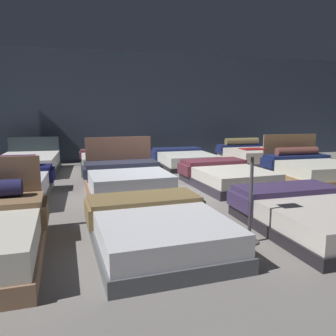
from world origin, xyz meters
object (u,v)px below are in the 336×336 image
at_px(bed_6, 226,176).
at_px(bed_7, 311,169).
at_px(bed_1, 157,228).
at_px(bed_10, 184,159).
at_px(price_sign, 250,207).
at_px(bed_2, 313,215).
at_px(bed_9, 109,161).
at_px(bed_8, 28,164).
at_px(bed_4, 8,187).
at_px(bed_5, 127,180).
at_px(bed_11, 251,155).

xyz_separation_m(bed_6, bed_7, (2.19, 0.03, 0.05)).
xyz_separation_m(bed_1, bed_10, (2.23, 5.64, -0.01)).
xyz_separation_m(bed_6, price_sign, (-1.12, -3.04, 0.25)).
distance_m(bed_2, price_sign, 1.12).
bearing_deg(bed_9, bed_2, -68.04).
bearing_deg(bed_9, bed_8, -178.48).
relative_size(bed_6, bed_9, 1.13).
bearing_deg(bed_6, bed_9, 125.30).
bearing_deg(bed_7, bed_2, -125.50).
distance_m(bed_2, bed_4, 5.21).
height_order(bed_4, bed_5, bed_5).
height_order(bed_2, bed_4, bed_4).
bearing_deg(bed_5, bed_9, 89.16).
height_order(bed_7, bed_9, bed_7).
distance_m(bed_4, bed_6, 4.39).
bearing_deg(bed_7, price_sign, -135.04).
relative_size(bed_6, bed_7, 1.06).
height_order(bed_7, bed_8, bed_7).
bearing_deg(bed_5, bed_4, 178.01).
bearing_deg(bed_1, bed_8, 107.84).
bearing_deg(bed_8, price_sign, -57.69).
relative_size(bed_7, bed_11, 1.01).
bearing_deg(bed_5, bed_1, -93.45).
xyz_separation_m(bed_7, bed_11, (-0.02, 2.77, -0.01)).
xyz_separation_m(bed_7, bed_9, (-4.43, 2.80, -0.04)).
distance_m(bed_7, bed_11, 2.77).
relative_size(bed_6, bed_11, 1.07).
xyz_separation_m(bed_6, bed_9, (-2.24, 2.83, 0.01)).
height_order(bed_9, bed_10, bed_9).
distance_m(bed_2, bed_7, 3.66).
bearing_deg(bed_7, bed_6, -177.11).
distance_m(bed_1, bed_6, 3.61).
bearing_deg(bed_10, price_sign, -100.59).
bearing_deg(bed_5, bed_11, 30.59).
height_order(bed_4, bed_8, bed_8).
xyz_separation_m(bed_4, bed_5, (2.20, -0.00, 0.01)).
relative_size(bed_5, bed_10, 0.93).
xyz_separation_m(bed_4, price_sign, (3.26, -3.07, 0.22)).
bearing_deg(bed_7, bed_4, -177.84).
distance_m(bed_7, bed_8, 7.10).
bearing_deg(bed_5, bed_8, 125.93).
relative_size(bed_5, bed_11, 0.97).
height_order(bed_5, bed_11, bed_5).
bearing_deg(bed_10, bed_11, -0.83).
distance_m(bed_1, bed_10, 6.07).
relative_size(bed_5, price_sign, 1.68).
bearing_deg(bed_2, bed_9, 110.53).
xyz_separation_m(bed_1, bed_4, (-2.12, 2.84, 0.03)).
bearing_deg(bed_2, bed_6, 88.52).
bearing_deg(bed_10, bed_1, -111.62).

